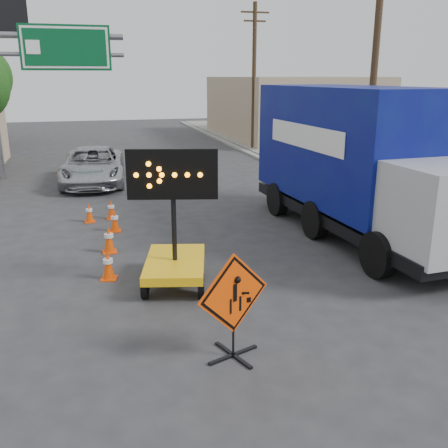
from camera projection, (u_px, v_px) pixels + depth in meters
name	position (u px, v px, depth m)	size (l,w,h in m)	color
ground	(251.00, 357.00, 8.59)	(100.00, 100.00, 0.00)	#2D2D30
curb_right	(295.00, 174.00, 24.25)	(0.40, 60.00, 0.12)	gray
sidewalk_right	(338.00, 172.00, 24.83)	(4.00, 60.00, 0.15)	gray
building_right_far	(290.00, 108.00, 38.95)	(10.00, 14.00, 4.60)	tan
highway_gantry	(37.00, 67.00, 22.64)	(6.18, 0.38, 6.90)	slate
utility_pole_near	(374.00, 75.00, 18.51)	(1.80, 0.26, 9.00)	#41311B
utility_pole_far	(254.00, 76.00, 31.46)	(1.80, 0.26, 9.00)	#41311B
construction_sign	(233.00, 304.00, 8.34)	(1.35, 0.97, 1.89)	black
arrow_board	(175.00, 255.00, 11.45)	(1.96, 2.46, 3.15)	yellow
pickup_truck	(93.00, 166.00, 22.27)	(2.67, 5.79, 1.61)	#B4B7BC
box_truck	(357.00, 170.00, 14.73)	(3.29, 9.31, 4.37)	black
cone_a	(108.00, 265.00, 11.81)	(0.45, 0.45, 0.72)	#F74505
cone_b	(109.00, 239.00, 13.60)	(0.40, 0.40, 0.76)	#F74505
cone_c	(115.00, 220.00, 15.48)	(0.36, 0.36, 0.70)	#F74505
cone_d	(111.00, 209.00, 16.85)	(0.38, 0.38, 0.66)	#F74505
cone_e	(89.00, 213.00, 16.47)	(0.37, 0.37, 0.65)	#F74505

